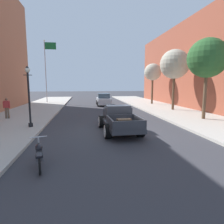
# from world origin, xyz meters

# --- Properties ---
(ground_plane) EXTENTS (140.00, 140.00, 0.00)m
(ground_plane) POSITION_xyz_m (0.00, 0.00, 0.00)
(ground_plane) COLOR #333338
(sidewalk_right) EXTENTS (5.50, 64.00, 0.15)m
(sidewalk_right) POSITION_xyz_m (7.25, 0.00, 0.07)
(sidewalk_right) COLOR #ADA89E
(sidewalk_right) RESTS_ON ground
(building_right_storefront) EXTENTS (12.00, 28.00, 10.37)m
(building_right_storefront) POSITION_xyz_m (16.00, 11.60, 5.18)
(building_right_storefront) COLOR brown
(building_right_storefront) RESTS_ON ground
(hotrod_truck_gunmetal) EXTENTS (2.31, 4.99, 1.58)m
(hotrod_truck_gunmetal) POSITION_xyz_m (0.20, 0.11, 0.75)
(hotrod_truck_gunmetal) COLOR #333338
(hotrod_truck_gunmetal) RESTS_ON ground
(motorcycle_parked) EXTENTS (0.73, 2.08, 0.93)m
(motorcycle_parked) POSITION_xyz_m (-3.48, -4.64, 0.44)
(motorcycle_parked) COLOR black
(motorcycle_parked) RESTS_ON ground
(car_background_silver) EXTENTS (1.90, 4.32, 1.65)m
(car_background_silver) POSITION_xyz_m (0.79, 14.82, 0.77)
(car_background_silver) COLOR #B7B7BC
(car_background_silver) RESTS_ON ground
(pedestrian_sidewalk_left) EXTENTS (0.53, 0.22, 1.65)m
(pedestrian_sidewalk_left) POSITION_xyz_m (-8.00, 4.86, 1.09)
(pedestrian_sidewalk_left) COLOR brown
(pedestrian_sidewalk_left) RESTS_ON sidewalk_left
(street_lamp_near) EXTENTS (0.50, 0.32, 3.85)m
(street_lamp_near) POSITION_xyz_m (-5.32, 1.36, 2.39)
(street_lamp_near) COLOR black
(street_lamp_near) RESTS_ON sidewalk_left
(flagpole) EXTENTS (1.74, 0.16, 9.16)m
(flagpole) POSITION_xyz_m (-7.25, 19.02, 5.77)
(flagpole) COLOR #B2B2B7
(flagpole) RESTS_ON sidewalk_left
(street_tree_nearest) EXTENTS (3.00, 3.00, 6.21)m
(street_tree_nearest) POSITION_xyz_m (7.53, 2.46, 4.83)
(street_tree_nearest) COLOR brown
(street_tree_nearest) RESTS_ON sidewalk_right
(street_tree_second) EXTENTS (3.06, 3.06, 6.36)m
(street_tree_second) POSITION_xyz_m (7.68, 8.14, 4.95)
(street_tree_second) COLOR brown
(street_tree_second) RESTS_ON sidewalk_right
(street_tree_third) EXTENTS (2.34, 2.34, 5.59)m
(street_tree_third) POSITION_xyz_m (7.70, 14.72, 4.52)
(street_tree_third) COLOR brown
(street_tree_third) RESTS_ON sidewalk_right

